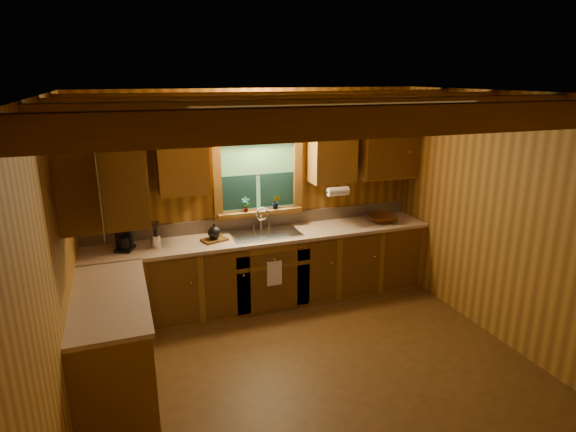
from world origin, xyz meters
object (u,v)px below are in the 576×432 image
at_px(cutting_board, 214,240).
at_px(sink, 265,237).
at_px(coffee_maker, 124,236).
at_px(wicker_basket, 381,218).

bearing_deg(cutting_board, sink, -14.54).
xyz_separation_m(coffee_maker, cutting_board, (0.99, -0.05, -0.14)).
relative_size(coffee_maker, cutting_board, 1.11).
xyz_separation_m(coffee_maker, wicker_basket, (3.19, -0.06, -0.10)).
relative_size(coffee_maker, wicker_basket, 0.81).
relative_size(sink, cutting_board, 2.96).
height_order(coffee_maker, cutting_board, coffee_maker).
distance_m(cutting_board, wicker_basket, 2.20).
bearing_deg(sink, coffee_maker, 179.36).
relative_size(sink, wicker_basket, 2.16).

